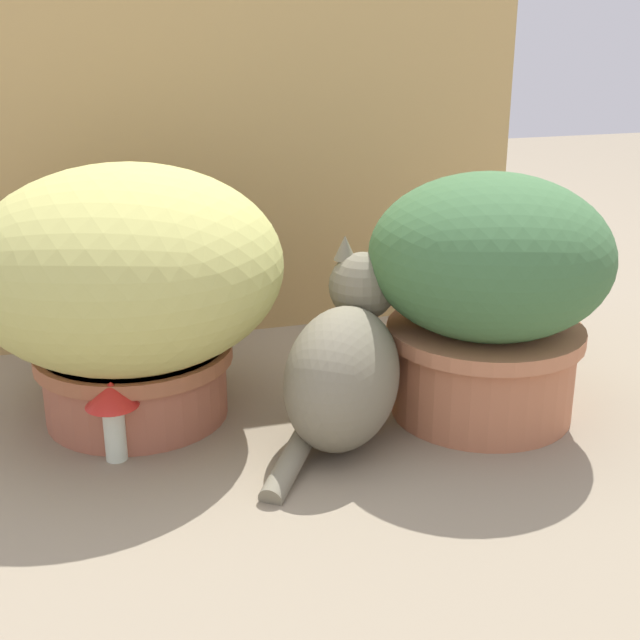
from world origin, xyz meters
TOP-DOWN VIEW (x-y plane):
  - ground_plane at (0.00, 0.00)m, footprint 6.00×6.00m
  - cardboard_backdrop at (0.07, 0.51)m, footprint 1.20×0.03m
  - grass_planter at (-0.18, 0.15)m, footprint 0.50×0.50m
  - leafy_planter at (0.37, -0.01)m, footprint 0.39×0.39m
  - cat at (0.12, -0.03)m, footprint 0.31×0.33m
  - mushroom_ornament_pink at (-0.17, 0.09)m, footprint 0.10×0.10m
  - mushroom_ornament_red at (-0.23, 0.00)m, footprint 0.08×0.08m

SIDE VIEW (x-z plane):
  - ground_plane at x=0.00m, z-range 0.00..0.00m
  - mushroom_ornament_red at x=-0.23m, z-range 0.03..0.15m
  - mushroom_ornament_pink at x=-0.17m, z-range 0.03..0.18m
  - cat at x=0.12m, z-range -0.04..0.28m
  - leafy_planter at x=0.37m, z-range 0.02..0.42m
  - grass_planter at x=-0.18m, z-range 0.02..0.44m
  - cardboard_backdrop at x=0.07m, z-range 0.00..0.87m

